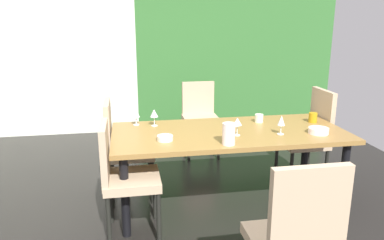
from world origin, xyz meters
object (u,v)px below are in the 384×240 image
(wine_glass_center, at_px, (237,122))
(serving_bowl_left, at_px, (165,138))
(pitcher_rear, at_px, (229,134))
(dining_table, at_px, (229,139))
(serving_bowl_north, at_px, (319,131))
(chair_head_far, at_px, (200,114))
(cup_near_shelf, at_px, (259,118))
(chair_left_near, at_px, (122,173))
(wine_glass_front, at_px, (154,114))
(chair_head_near, at_px, (296,237))
(cup_west, at_px, (313,118))
(wine_glass_south, at_px, (136,114))
(wine_glass_right, at_px, (281,121))
(chair_left_far, at_px, (122,145))
(chair_right_far, at_px, (310,133))

(wine_glass_center, bearing_deg, serving_bowl_left, -177.23)
(serving_bowl_left, relative_size, pitcher_rear, 0.74)
(dining_table, xyz_separation_m, serving_bowl_north, (0.76, -0.21, 0.10))
(chair_head_far, distance_m, cup_near_shelf, 1.29)
(chair_left_near, bearing_deg, wine_glass_front, 153.23)
(chair_head_far, bearing_deg, chair_head_near, 89.26)
(cup_west, bearing_deg, chair_head_far, 123.56)
(cup_west, xyz_separation_m, pitcher_rear, (-0.99, -0.50, 0.04))
(chair_head_far, bearing_deg, wine_glass_center, 90.52)
(chair_left_near, height_order, cup_west, chair_left_near)
(wine_glass_south, height_order, serving_bowl_left, wine_glass_south)
(dining_table, xyz_separation_m, wine_glass_center, (0.03, -0.14, 0.19))
(chair_head_near, distance_m, serving_bowl_north, 1.48)
(wine_glass_front, bearing_deg, wine_glass_right, -23.37)
(pitcher_rear, bearing_deg, cup_near_shelf, 51.67)
(chair_head_near, distance_m, serving_bowl_left, 1.42)
(cup_near_shelf, bearing_deg, pitcher_rear, -128.33)
(chair_head_near, xyz_separation_m, wine_glass_right, (0.44, 1.28, 0.29))
(serving_bowl_north, bearing_deg, wine_glass_right, 174.24)
(wine_glass_front, xyz_separation_m, serving_bowl_north, (1.41, -0.50, -0.09))
(cup_near_shelf, bearing_deg, wine_glass_center, -131.85)
(chair_left_far, relative_size, serving_bowl_left, 7.27)
(chair_left_far, relative_size, wine_glass_front, 6.14)
(chair_right_far, height_order, wine_glass_front, chair_right_far)
(wine_glass_front, distance_m, serving_bowl_left, 0.47)
(chair_head_near, bearing_deg, chair_left_near, 129.99)
(chair_left_far, xyz_separation_m, pitcher_rear, (0.86, -0.70, 0.28))
(chair_head_near, height_order, wine_glass_south, chair_head_near)
(wine_glass_front, bearing_deg, serving_bowl_north, -19.42)
(chair_head_near, distance_m, wine_glass_south, 1.99)
(chair_left_far, relative_size, serving_bowl_north, 5.52)
(chair_head_near, height_order, pitcher_rear, chair_head_near)
(chair_left_near, xyz_separation_m, wine_glass_center, (0.99, 0.19, 0.32))
(chair_left_near, xyz_separation_m, chair_right_far, (1.94, 0.66, 0.02))
(cup_west, distance_m, cup_near_shelf, 0.53)
(pitcher_rear, bearing_deg, serving_bowl_left, 158.75)
(cup_west, bearing_deg, cup_near_shelf, 169.87)
(cup_west, bearing_deg, chair_right_far, 65.22)
(pitcher_rear, bearing_deg, chair_left_far, 141.01)
(chair_left_far, xyz_separation_m, chair_left_near, (0.00, -0.66, -0.01))
(chair_right_far, height_order, serving_bowl_left, chair_right_far)
(dining_table, distance_m, cup_west, 0.90)
(wine_glass_south, distance_m, cup_near_shelf, 1.19)
(dining_table, bearing_deg, serving_bowl_north, -15.73)
(chair_right_far, distance_m, cup_near_shelf, 0.65)
(chair_right_far, bearing_deg, serving_bowl_left, 107.77)
(dining_table, bearing_deg, wine_glass_front, 156.53)
(wine_glass_right, bearing_deg, serving_bowl_north, -5.76)
(cup_near_shelf, xyz_separation_m, pitcher_rear, (-0.47, -0.60, 0.05))
(chair_left_near, relative_size, wine_glass_right, 5.56)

